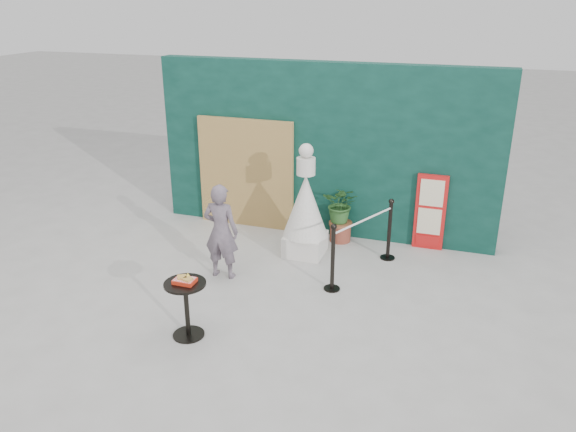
% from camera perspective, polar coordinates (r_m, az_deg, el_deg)
% --- Properties ---
extents(ground, '(60.00, 60.00, 0.00)m').
position_cam_1_polar(ground, '(7.65, -2.94, -10.15)').
color(ground, '#ADAAA5').
rests_on(ground, ground).
extents(back_wall, '(6.00, 0.30, 3.00)m').
position_cam_1_polar(back_wall, '(9.83, 3.69, 6.68)').
color(back_wall, '#0A2D25').
rests_on(back_wall, ground).
extents(bamboo_fence, '(1.80, 0.08, 2.00)m').
position_cam_1_polar(bamboo_fence, '(10.22, -4.31, 4.33)').
color(bamboo_fence, tan).
rests_on(bamboo_fence, ground).
extents(woman, '(0.54, 0.36, 1.48)m').
position_cam_1_polar(woman, '(8.40, -6.82, -1.57)').
color(woman, slate).
rests_on(woman, ground).
extents(menu_board, '(0.50, 0.07, 1.30)m').
position_cam_1_polar(menu_board, '(9.61, 14.24, 0.36)').
color(menu_board, red).
rests_on(menu_board, ground).
extents(statue, '(0.73, 0.73, 1.88)m').
position_cam_1_polar(statue, '(9.07, 1.79, 0.56)').
color(statue, silver).
rests_on(statue, ground).
extents(cafe_table, '(0.52, 0.52, 0.75)m').
position_cam_1_polar(cafe_table, '(7.11, -10.30, -8.47)').
color(cafe_table, black).
rests_on(cafe_table, ground).
extents(food_basket, '(0.26, 0.19, 0.11)m').
position_cam_1_polar(food_basket, '(6.97, -10.44, -6.41)').
color(food_basket, red).
rests_on(food_basket, cafe_table).
extents(planter, '(0.60, 0.52, 1.02)m').
position_cam_1_polar(planter, '(9.66, 5.41, 0.70)').
color(planter, brown).
rests_on(planter, ground).
extents(stanchion_barrier, '(0.84, 1.54, 1.03)m').
position_cam_1_polar(stanchion_barrier, '(8.60, 7.59, -2.81)').
color(stanchion_barrier, black).
rests_on(stanchion_barrier, ground).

